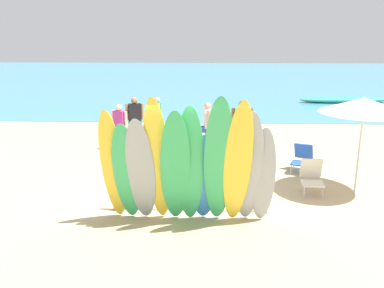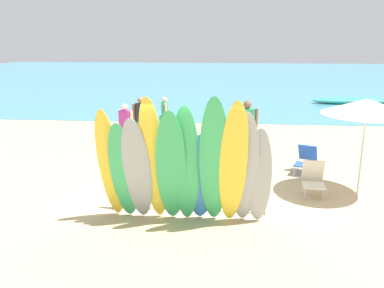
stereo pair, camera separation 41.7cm
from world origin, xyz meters
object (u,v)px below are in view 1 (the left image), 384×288
(surfboard_rack, at_px, (190,189))
(beach_chair_red, at_px, (312,176))
(surfboard_green_1, at_px, (127,173))
(beach_chair_blue, at_px, (302,157))
(surfboard_yellow_3, at_px, (158,162))
(surfboard_yellow_0, at_px, (113,166))
(beach_umbrella, at_px, (364,105))
(beachgoer_midbeach, at_px, (242,124))
(surfboard_yellow_8, at_px, (238,165))
(surfboard_grey_10, at_px, (263,176))
(surfboard_grey_9, at_px, (249,169))
(surfboard_green_4, at_px, (175,169))
(distant_boat, at_px, (343,100))
(surfboard_grey_2, at_px, (141,171))
(surfboard_green_5, at_px, (190,166))
(beachgoer_photographing, at_px, (158,114))
(beachgoer_strolling, at_px, (120,124))
(beachgoer_near_rack, at_px, (207,123))
(surfboard_green_7, at_px, (219,163))
(surfboard_blue_6, at_px, (204,178))
(beachgoer_by_water, at_px, (135,117))

(surfboard_rack, bearing_deg, beach_chair_red, 23.28)
(surfboard_green_1, bearing_deg, beach_chair_blue, 39.81)
(surfboard_green_1, xyz_separation_m, surfboard_yellow_3, (0.62, -0.09, 0.26))
(surfboard_yellow_0, xyz_separation_m, beach_umbrella, (5.35, 1.75, 0.94))
(surfboard_yellow_0, height_order, beachgoer_midbeach, surfboard_yellow_0)
(surfboard_yellow_8, xyz_separation_m, beachgoer_midbeach, (0.48, 5.05, -0.31))
(surfboard_rack, relative_size, beachgoer_midbeach, 1.91)
(surfboard_grey_10, relative_size, beachgoer_midbeach, 1.23)
(surfboard_yellow_0, relative_size, surfboard_yellow_3, 0.89)
(surfboard_grey_9, distance_m, beach_umbrella, 3.41)
(surfboard_yellow_0, relative_size, beach_chair_red, 2.98)
(surfboard_green_4, relative_size, distant_boat, 0.52)
(surfboard_green_4, bearing_deg, surfboard_green_1, 166.97)
(beach_chair_blue, bearing_deg, surfboard_rack, -114.50)
(surfboard_green_1, height_order, surfboard_grey_10, surfboard_green_1)
(surfboard_grey_2, relative_size, surfboard_green_5, 0.91)
(surfboard_grey_10, bearing_deg, surfboard_rack, 163.02)
(surfboard_yellow_8, height_order, beachgoer_midbeach, surfboard_yellow_8)
(beachgoer_photographing, bearing_deg, beach_chair_red, 19.42)
(surfboard_yellow_8, distance_m, beachgoer_midbeach, 5.08)
(surfboard_yellow_0, bearing_deg, beachgoer_photographing, 92.19)
(beachgoer_strolling, bearing_deg, surfboard_grey_10, 151.71)
(surfboard_green_5, distance_m, beachgoer_photographing, 7.57)
(surfboard_green_4, bearing_deg, surfboard_green_5, 7.01)
(surfboard_grey_10, xyz_separation_m, beachgoer_strolling, (-3.92, 5.24, -0.15))
(beach_umbrella, bearing_deg, beachgoer_near_rack, 133.79)
(surfboard_yellow_0, relative_size, surfboard_green_4, 0.95)
(surfboard_green_7, distance_m, distant_boat, 17.39)
(surfboard_rack, height_order, beachgoer_photographing, beachgoer_photographing)
(surfboard_grey_2, bearing_deg, distant_boat, 61.87)
(surfboard_rack, bearing_deg, beach_umbrella, 16.94)
(surfboard_blue_6, xyz_separation_m, distant_boat, (7.67, 15.47, -0.79))
(beachgoer_photographing, distance_m, beachgoer_near_rack, 2.63)
(surfboard_green_4, height_order, beach_chair_red, surfboard_green_4)
(surfboard_grey_9, relative_size, surfboard_grey_10, 1.18)
(surfboard_yellow_0, relative_size, surfboard_green_7, 0.86)
(beachgoer_strolling, bearing_deg, beach_chair_red, 172.17)
(surfboard_rack, distance_m, surfboard_green_4, 1.04)
(beach_chair_red, bearing_deg, beachgoer_photographing, 132.71)
(beachgoer_photographing, distance_m, beach_chair_red, 7.04)
(surfboard_rack, relative_size, surfboard_grey_10, 1.56)
(beach_chair_red, distance_m, beach_chair_blue, 1.56)
(surfboard_grey_2, bearing_deg, surfboard_green_7, -2.95)
(surfboard_yellow_8, bearing_deg, surfboard_rack, 135.88)
(surfboard_yellow_8, xyz_separation_m, surfboard_grey_9, (0.22, 0.13, -0.11))
(beachgoer_by_water, xyz_separation_m, beachgoer_photographing, (0.64, 1.16, -0.09))
(beachgoer_photographing, relative_size, beach_chair_blue, 1.69)
(surfboard_rack, height_order, surfboard_green_5, surfboard_green_5)
(surfboard_rack, height_order, beachgoer_strolling, beachgoer_strolling)
(beach_chair_blue, distance_m, distant_boat, 13.13)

